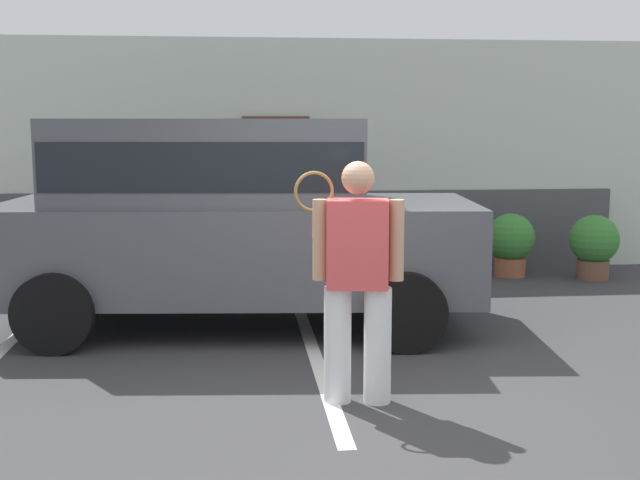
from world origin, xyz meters
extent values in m
plane|color=#38383A|center=(0.00, 0.00, 0.00)|extent=(40.00, 40.00, 0.00)
cube|color=silver|center=(-0.19, 1.50, 0.00)|extent=(0.12, 4.40, 0.01)
cube|color=silver|center=(0.00, 5.74, 1.57)|extent=(10.39, 0.30, 3.13)
cube|color=#4C4C51|center=(0.00, 5.54, 0.55)|extent=(8.73, 0.10, 1.10)
cube|color=brown|center=(-0.31, 5.52, 1.05)|extent=(0.90, 0.06, 2.10)
cube|color=#4C4F54|center=(-0.83, 2.55, 0.80)|extent=(4.75, 2.29, 0.90)
cube|color=#4C4F54|center=(-1.08, 2.57, 1.65)|extent=(3.04, 2.00, 0.80)
cube|color=black|center=(-1.08, 2.57, 1.63)|extent=(2.98, 2.02, 0.44)
cylinder|color=black|center=(0.79, 3.37, 0.36)|extent=(0.74, 0.32, 0.72)
cylinder|color=black|center=(0.63, 1.47, 0.36)|extent=(0.74, 0.32, 0.72)
cylinder|color=black|center=(-2.30, 3.63, 0.36)|extent=(0.74, 0.32, 0.72)
cylinder|color=black|center=(-2.46, 1.74, 0.36)|extent=(0.74, 0.32, 0.72)
cylinder|color=white|center=(0.15, 0.17, 0.42)|extent=(0.20, 0.20, 0.85)
cylinder|color=white|center=(-0.14, 0.21, 0.42)|extent=(0.20, 0.20, 0.85)
cube|color=#E04C4C|center=(0.00, 0.19, 1.16)|extent=(0.47, 0.33, 0.63)
sphere|color=tan|center=(0.00, 0.19, 1.63)|extent=(0.23, 0.23, 0.23)
cylinder|color=tan|center=(0.27, 0.15, 1.19)|extent=(0.11, 0.11, 0.58)
cylinder|color=tan|center=(-0.26, 0.23, 1.19)|extent=(0.11, 0.11, 0.58)
torus|color=olive|center=(-0.30, 0.29, 1.53)|extent=(0.29, 0.07, 0.29)
cylinder|color=olive|center=(-0.30, 0.29, 1.29)|extent=(0.03, 0.03, 0.20)
cylinder|color=#9E5638|center=(2.74, 4.89, 0.12)|extent=(0.41, 0.41, 0.25)
sphere|color=#387F33|center=(2.74, 4.89, 0.52)|extent=(0.63, 0.63, 0.63)
cylinder|color=brown|center=(3.76, 4.59, 0.12)|extent=(0.41, 0.41, 0.25)
sphere|color=#387F33|center=(3.76, 4.59, 0.52)|extent=(0.63, 0.63, 0.63)
camera|label=1|loc=(-0.85, -5.51, 2.01)|focal=46.08mm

